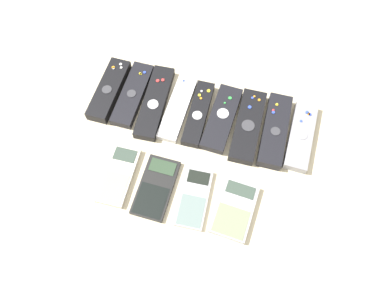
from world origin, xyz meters
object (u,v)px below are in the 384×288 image
Objects in this scene: remote_2 at (155,102)px; calculator_3 at (235,209)px; calculator_0 at (119,175)px; calculator_2 at (194,198)px; remote_8 at (301,136)px; calculator_1 at (156,187)px; remote_7 at (275,130)px; remote_3 at (178,107)px; remote_5 at (222,118)px; remote_6 at (248,126)px; remote_0 at (109,90)px; remote_4 at (198,113)px; remote_1 at (133,94)px.

remote_2 is 0.34m from calculator_3.
calculator_0 reaches higher than calculator_2.
remote_8 is 1.25× the size of calculator_1.
calculator_3 is (-0.05, -0.22, -0.01)m from remote_7.
remote_3 is 0.12m from remote_5.
remote_6 is at bearing -0.95° from remote_5.
remote_4 is at bearing -0.54° from remote_0.
remote_6 reaches higher than remote_2.
remote_6 is 1.45× the size of calculator_3.
remote_0 is at bearing 177.43° from remote_4.
remote_1 and remote_4 have the same top height.
calculator_1 is at bearing -102.94° from remote_4.
remote_0 reaches higher than remote_1.
calculator_2 is at bearing -56.04° from remote_2.
remote_4 is at bearing 99.40° from calculator_2.
calculator_3 reaches higher than calculator_0.
remote_8 is 0.37m from calculator_1.
calculator_3 reaches higher than calculator_2.
remote_7 is (0.25, -0.00, 0.01)m from remote_3.
remote_7 reaches higher than remote_2.
remote_2 is 1.43× the size of calculator_0.
calculator_2 is (-0.08, -0.21, -0.01)m from remote_6.
remote_8 is (0.50, 0.01, -0.00)m from remote_0.
calculator_3 is (-0.11, -0.22, -0.00)m from remote_8.
remote_7 is 0.39m from calculator_0.
remote_8 is (0.44, 0.00, 0.00)m from remote_1.
remote_1 is 0.97× the size of remote_3.
remote_8 reaches higher than remote_5.
remote_1 is 0.37m from remote_7.
remote_3 is 0.23m from calculator_0.
calculator_2 is (0.29, -0.22, -0.01)m from remote_0.
remote_6 is 1.38× the size of calculator_2.
remote_8 is at bearing 2.76° from remote_6.
calculator_3 is at bearing -2.91° from calculator_0.
remote_1 is 0.39m from calculator_3.
remote_3 is (0.19, 0.00, -0.01)m from remote_0.
remote_3 is at bearing 178.12° from remote_7.
remote_7 is (0.31, 0.00, 0.00)m from remote_2.
remote_0 is at bearing 139.54° from calculator_2.
remote_4 is at bearing -4.03° from remote_2.
remote_1 is at bearing 169.48° from remote_2.
remote_4 is 1.34× the size of calculator_3.
calculator_2 is (0.05, -0.21, -0.00)m from remote_4.
remote_1 reaches higher than calculator_0.
remote_7 is (0.44, 0.00, 0.00)m from remote_0.
remote_2 is at bearing -175.49° from remote_3.
remote_0 is 0.98× the size of remote_8.
remote_2 is 1.48× the size of calculator_2.
calculator_3 is at bearing -58.13° from remote_4.
remote_2 is 0.23m from calculator_1.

